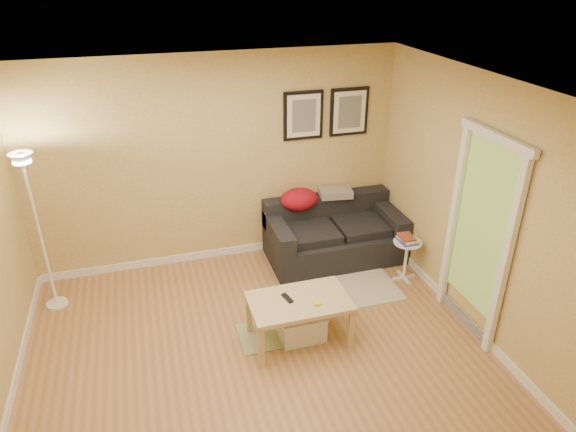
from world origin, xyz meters
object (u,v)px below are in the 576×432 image
object	(u,v)px
storage_bin	(302,326)
book_stack	(407,239)
coffee_table	(299,320)
side_table	(406,260)
sofa	(335,232)
floor_lamp	(41,238)

from	to	relation	value
storage_bin	book_stack	world-z (taller)	book_stack
book_stack	coffee_table	bearing A→B (deg)	-156.71
side_table	book_stack	bearing A→B (deg)	156.81
coffee_table	side_table	distance (m)	1.73
sofa	coffee_table	world-z (taller)	sofa
floor_lamp	sofa	bearing A→B (deg)	1.32
sofa	coffee_table	bearing A→B (deg)	-123.36
storage_bin	book_stack	distance (m)	1.72
book_stack	floor_lamp	bearing A→B (deg)	169.81
coffee_table	book_stack	bearing A→B (deg)	43.47
sofa	book_stack	bearing A→B (deg)	-48.48
coffee_table	storage_bin	distance (m)	0.11
sofa	coffee_table	xyz separation A→B (m)	(-0.94, -1.42, -0.13)
coffee_table	storage_bin	size ratio (longest dim) A/B	2.12
side_table	floor_lamp	xyz separation A→B (m)	(-4.02, 0.64, 0.60)
coffee_table	sofa	bearing A→B (deg)	75.56
floor_lamp	side_table	bearing A→B (deg)	-8.98
storage_bin	floor_lamp	world-z (taller)	floor_lamp
side_table	coffee_table	bearing A→B (deg)	-155.81
storage_bin	floor_lamp	distance (m)	2.90
floor_lamp	coffee_table	bearing A→B (deg)	-28.80
side_table	book_stack	world-z (taller)	book_stack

